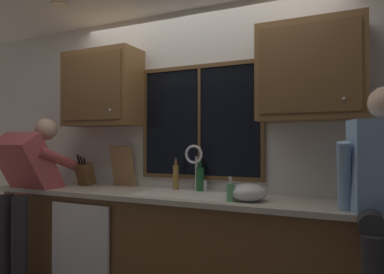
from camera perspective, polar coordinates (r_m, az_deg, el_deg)
back_wall at (r=3.18m, az=1.66°, el=-2.08°), size 5.99×0.12×2.55m
ceiling_downlight_left at (r=3.46m, az=-20.83°, el=19.48°), size 0.14×0.14×0.01m
window_glass at (r=3.12m, az=1.30°, el=2.49°), size 1.10×0.02×0.95m
window_frame_top at (r=3.18m, az=1.23°, el=11.40°), size 1.17×0.02×0.04m
window_frame_bottom at (r=3.12m, az=1.23°, el=-6.57°), size 1.17×0.02×0.04m
window_frame_left at (r=3.38m, az=-7.61°, el=2.24°), size 0.03×0.02×0.95m
window_frame_right at (r=2.93m, az=11.46°, el=2.72°), size 0.03×0.02×0.95m
window_mullion_center at (r=3.11m, az=1.21°, el=2.50°), size 0.02×0.02×0.95m
lower_cabinet_run at (r=3.00m, az=-1.13°, el=-18.37°), size 3.59×0.58×0.88m
countertop at (r=2.88m, az=-1.30°, el=-9.71°), size 3.65×0.62×0.04m
dishwasher_front at (r=3.19m, az=-17.82°, el=-16.92°), size 0.60×0.02×0.74m
upper_cabinet_left at (r=3.52m, az=-14.39°, el=7.62°), size 0.76×0.36×0.72m
upper_cabinet_right at (r=2.75m, az=18.76°, el=10.01°), size 0.76×0.36×0.72m
sink at (r=2.90m, az=-1.06°, el=-11.22°), size 0.80×0.46×0.21m
faucet at (r=3.01m, az=0.58°, el=-4.09°), size 0.18×0.09×0.40m
person_standing at (r=3.53m, az=-25.32°, el=-6.93°), size 0.53×0.68×1.57m
knife_block at (r=3.59m, az=-16.98°, el=-5.85°), size 0.12×0.18×0.32m
cutting_board at (r=3.44m, az=-11.22°, el=-4.71°), size 0.24×0.10×0.39m
mixing_bowl at (r=2.59m, az=9.16°, el=-8.90°), size 0.27×0.27×0.13m
soap_dispenser at (r=2.55m, az=6.32°, el=-8.86°), size 0.06×0.07×0.18m
bottle_green_glass at (r=3.12m, az=-2.65°, el=-6.46°), size 0.05×0.05×0.29m
bottle_tall_clear at (r=3.05m, az=1.34°, el=-6.74°), size 0.07×0.07×0.27m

